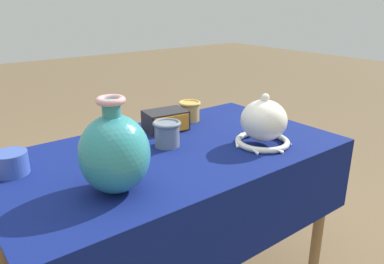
{
  "coord_description": "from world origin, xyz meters",
  "views": [
    {
      "loc": [
        -0.69,
        -1.02,
        1.18
      ],
      "look_at": [
        0.0,
        -0.12,
        0.78
      ],
      "focal_mm": 35.0,
      "sensor_mm": 36.0,
      "label": 1
    }
  ],
  "objects_px": {
    "vase_tall_bulbous": "(115,153)",
    "mosaic_tile_box": "(166,120)",
    "vase_dome_bell": "(263,124)",
    "pot_squat_cobalt": "(11,163)",
    "cup_wide_slate": "(167,133)",
    "cup_wide_ochre": "(190,110)",
    "pot_squat_celadon": "(109,142)"
  },
  "relations": [
    {
      "from": "pot_squat_celadon",
      "to": "pot_squat_cobalt",
      "type": "relative_size",
      "value": 0.99
    },
    {
      "from": "cup_wide_ochre",
      "to": "pot_squat_celadon",
      "type": "xyz_separation_m",
      "value": [
        -0.42,
        -0.09,
        -0.02
      ]
    },
    {
      "from": "pot_squat_celadon",
      "to": "pot_squat_cobalt",
      "type": "bearing_deg",
      "value": -178.72
    },
    {
      "from": "vase_dome_bell",
      "to": "cup_wide_ochre",
      "type": "xyz_separation_m",
      "value": [
        -0.04,
        0.39,
        -0.03
      ]
    },
    {
      "from": "pot_squat_celadon",
      "to": "mosaic_tile_box",
      "type": "bearing_deg",
      "value": 9.77
    },
    {
      "from": "vase_dome_bell",
      "to": "cup_wide_slate",
      "type": "xyz_separation_m",
      "value": [
        -0.28,
        0.2,
        -0.03
      ]
    },
    {
      "from": "pot_squat_celadon",
      "to": "pot_squat_cobalt",
      "type": "xyz_separation_m",
      "value": [
        -0.33,
        -0.01,
        0.01
      ]
    },
    {
      "from": "pot_squat_celadon",
      "to": "vase_tall_bulbous",
      "type": "bearing_deg",
      "value": -112.07
    },
    {
      "from": "vase_tall_bulbous",
      "to": "cup_wide_slate",
      "type": "distance_m",
      "value": 0.36
    },
    {
      "from": "mosaic_tile_box",
      "to": "pot_squat_celadon",
      "type": "bearing_deg",
      "value": -162.68
    },
    {
      "from": "mosaic_tile_box",
      "to": "pot_squat_cobalt",
      "type": "distance_m",
      "value": 0.6
    },
    {
      "from": "cup_wide_ochre",
      "to": "vase_tall_bulbous",
      "type": "bearing_deg",
      "value": -144.9
    },
    {
      "from": "vase_tall_bulbous",
      "to": "mosaic_tile_box",
      "type": "distance_m",
      "value": 0.53
    },
    {
      "from": "vase_tall_bulbous",
      "to": "vase_dome_bell",
      "type": "height_order",
      "value": "vase_tall_bulbous"
    },
    {
      "from": "vase_tall_bulbous",
      "to": "mosaic_tile_box",
      "type": "relative_size",
      "value": 1.48
    },
    {
      "from": "cup_wide_slate",
      "to": "pot_squat_celadon",
      "type": "height_order",
      "value": "cup_wide_slate"
    },
    {
      "from": "cup_wide_ochre",
      "to": "cup_wide_slate",
      "type": "distance_m",
      "value": 0.31
    },
    {
      "from": "vase_tall_bulbous",
      "to": "pot_squat_cobalt",
      "type": "height_order",
      "value": "vase_tall_bulbous"
    },
    {
      "from": "vase_dome_bell",
      "to": "pot_squat_cobalt",
      "type": "bearing_deg",
      "value": 159.34
    },
    {
      "from": "vase_dome_bell",
      "to": "cup_wide_slate",
      "type": "distance_m",
      "value": 0.35
    },
    {
      "from": "vase_tall_bulbous",
      "to": "pot_squat_celadon",
      "type": "height_order",
      "value": "vase_tall_bulbous"
    },
    {
      "from": "vase_tall_bulbous",
      "to": "cup_wide_slate",
      "type": "height_order",
      "value": "vase_tall_bulbous"
    },
    {
      "from": "vase_dome_bell",
      "to": "cup_wide_ochre",
      "type": "distance_m",
      "value": 0.39
    },
    {
      "from": "cup_wide_ochre",
      "to": "pot_squat_cobalt",
      "type": "distance_m",
      "value": 0.76
    },
    {
      "from": "vase_dome_bell",
      "to": "pot_squat_cobalt",
      "type": "xyz_separation_m",
      "value": [
        -0.79,
        0.3,
        -0.04
      ]
    },
    {
      "from": "pot_squat_cobalt",
      "to": "mosaic_tile_box",
      "type": "bearing_deg",
      "value": 5.19
    },
    {
      "from": "vase_dome_bell",
      "to": "pot_squat_cobalt",
      "type": "height_order",
      "value": "vase_dome_bell"
    },
    {
      "from": "vase_tall_bulbous",
      "to": "cup_wide_ochre",
      "type": "bearing_deg",
      "value": 35.1
    },
    {
      "from": "vase_tall_bulbous",
      "to": "mosaic_tile_box",
      "type": "height_order",
      "value": "vase_tall_bulbous"
    },
    {
      "from": "vase_dome_bell",
      "to": "pot_squat_celadon",
      "type": "distance_m",
      "value": 0.56
    },
    {
      "from": "cup_wide_slate",
      "to": "vase_tall_bulbous",
      "type": "bearing_deg",
      "value": -147.11
    },
    {
      "from": "vase_tall_bulbous",
      "to": "pot_squat_cobalt",
      "type": "distance_m",
      "value": 0.36
    }
  ]
}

